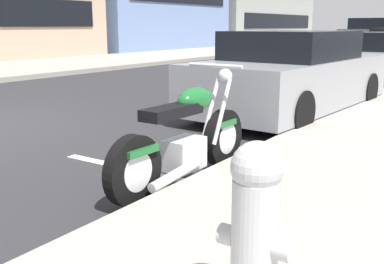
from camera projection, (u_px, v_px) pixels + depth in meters
The scene contains 7 objects.
sidewalk_far_curb at pixel (134, 59), 20.18m from camera, with size 120.00×5.00×0.14m, color gray.
parking_stall_stripe at pixel (144, 172), 4.78m from camera, with size 0.12×2.20×0.01m, color silver.
parked_motorcycle at pixel (186, 140), 4.38m from camera, with size 2.03×0.62×1.10m.
parked_car_at_intersection at pixel (293, 75), 7.88m from camera, with size 4.55×2.07×1.39m.
parked_car_second_in_row at pixel (362, 58), 12.27m from camera, with size 4.15×2.07×1.31m.
crossing_truck at pixel (379, 32), 33.38m from camera, with size 2.45×5.62×2.00m.
fire_hydrant at pixel (255, 226), 2.11m from camera, with size 0.24×0.36×0.84m.
Camera 1 is at (-3.52, -6.65, 1.48)m, focal length 43.46 mm.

